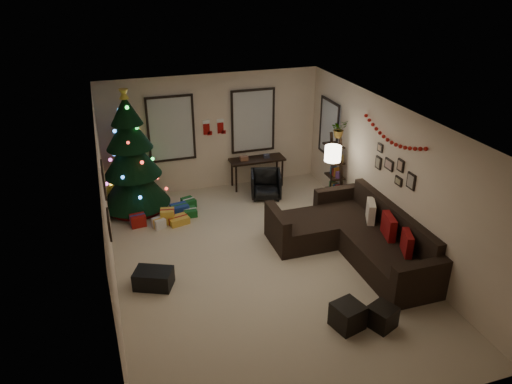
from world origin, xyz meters
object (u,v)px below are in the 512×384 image
(desk, at_px, (257,162))
(bookshelf, at_px, (336,171))
(desk_chair, at_px, (266,184))
(christmas_tree, at_px, (131,160))
(sofa, at_px, (356,237))

(desk, bearing_deg, bookshelf, -47.34)
(desk, distance_m, desk_chair, 0.72)
(christmas_tree, bearing_deg, sofa, -39.49)
(christmas_tree, xyz_separation_m, bookshelf, (4.20, -1.12, -0.35))
(desk_chair, bearing_deg, christmas_tree, -171.12)
(christmas_tree, bearing_deg, desk_chair, -6.67)
(christmas_tree, distance_m, desk, 2.94)
(sofa, height_order, desk, sofa)
(christmas_tree, distance_m, sofa, 4.87)
(sofa, distance_m, desk, 3.48)
(christmas_tree, xyz_separation_m, sofa, (3.70, -3.05, -0.83))
(sofa, bearing_deg, bookshelf, 75.52)
(desk, distance_m, bookshelf, 1.96)
(desk_chair, distance_m, bookshelf, 1.61)
(christmas_tree, height_order, desk_chair, christmas_tree)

